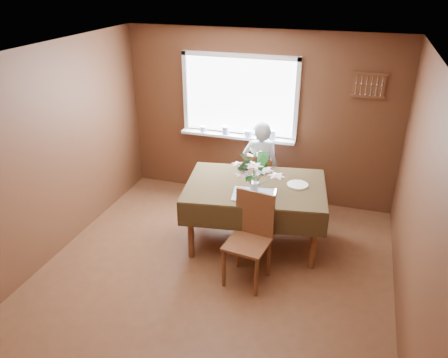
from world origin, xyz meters
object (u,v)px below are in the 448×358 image
(chair_far, at_px, (261,181))
(flower_bouquet, at_px, (255,170))
(seated_woman, at_px, (260,169))
(chair_near, at_px, (250,235))
(dining_table, at_px, (255,192))

(chair_far, height_order, flower_bouquet, flower_bouquet)
(seated_woman, bearing_deg, flower_bouquet, 88.04)
(chair_near, bearing_deg, flower_bouquet, 108.29)
(seated_woman, bearing_deg, chair_far, -136.47)
(dining_table, xyz_separation_m, chair_far, (-0.11, 0.79, -0.24))
(chair_near, xyz_separation_m, flower_bouquet, (-0.09, 0.51, 0.55))
(dining_table, bearing_deg, chair_near, -88.96)
(chair_far, xyz_separation_m, chair_near, (0.23, -1.50, 0.08))
(chair_far, bearing_deg, flower_bouquet, 107.64)
(chair_far, bearing_deg, chair_near, 108.50)
(dining_table, bearing_deg, seated_woman, 90.00)
(chair_near, height_order, seated_woman, seated_woman)
(dining_table, height_order, flower_bouquet, flower_bouquet)
(dining_table, height_order, chair_near, chair_near)
(chair_near, height_order, flower_bouquet, flower_bouquet)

